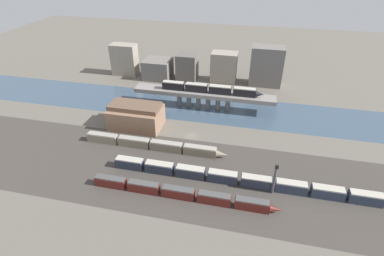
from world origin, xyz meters
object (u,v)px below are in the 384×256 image
Objects in this scene: warehouse_building at (136,116)px; train_yard_far at (153,145)px; train_yard_mid at (243,180)px; signal_tower at (274,180)px; train_yard_near at (182,193)px; train_on_bridge at (211,89)px.

train_yard_far is at bearing -48.71° from warehouse_building.
signal_tower is (9.60, -1.81, 3.62)m from train_yard_mid.
train_yard_mid reaches higher than train_yard_near.
train_yard_near is 48.15m from warehouse_building.
train_yard_mid is 4.14× the size of warehouse_building.
train_yard_near is at bearing -150.61° from train_yard_mid.
train_yard_mid reaches higher than train_yard_far.
train_on_bridge is at bearing 119.25° from signal_tower.
signal_tower reaches higher than train_yard_mid.
train_yard_near is at bearing -88.71° from train_on_bridge.
train_yard_mid is at bearing 29.39° from train_yard_near.
train_yard_far is at bearing 126.79° from train_yard_near.
train_on_bridge reaches higher than warehouse_building.
train_on_bridge is 2.17× the size of warehouse_building.
train_yard_far is at bearing -112.95° from train_on_bridge.
train_on_bridge is 0.84× the size of train_yard_far.
signal_tower is at bearing -10.65° from train_yard_mid.
train_on_bridge reaches higher than train_yard_near.
train_on_bridge is 4.24× the size of signal_tower.
signal_tower is (27.91, 8.51, 3.77)m from train_yard_near.
train_yard_far is at bearing 160.18° from train_yard_mid.
train_on_bridge is at bearing 39.11° from warehouse_building.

